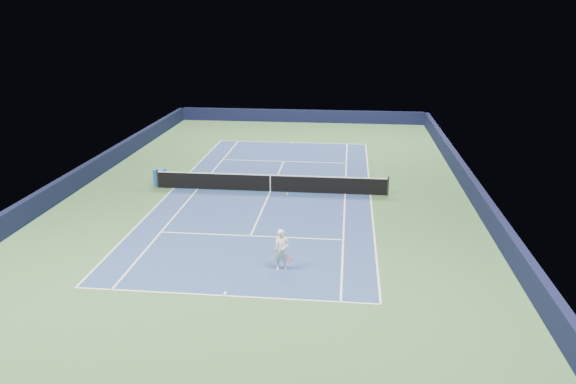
# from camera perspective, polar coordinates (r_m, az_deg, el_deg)

# --- Properties ---
(ground) EXTENTS (40.00, 40.00, 0.00)m
(ground) POSITION_cam_1_polar(r_m,az_deg,el_deg) (31.02, -1.80, 0.05)
(ground) COLOR #375C32
(ground) RESTS_ON ground
(wall_far) EXTENTS (22.00, 0.35, 1.10)m
(wall_far) POSITION_cam_1_polar(r_m,az_deg,el_deg) (50.02, 1.37, 7.72)
(wall_far) COLOR black
(wall_far) RESTS_ON ground
(wall_right) EXTENTS (0.35, 40.00, 1.10)m
(wall_right) POSITION_cam_1_polar(r_m,az_deg,el_deg) (31.29, 18.23, 0.33)
(wall_right) COLOR black
(wall_right) RESTS_ON ground
(wall_left) EXTENTS (0.35, 40.00, 1.10)m
(wall_left) POSITION_cam_1_polar(r_m,az_deg,el_deg) (34.05, -20.17, 1.55)
(wall_left) COLOR black
(wall_left) RESTS_ON ground
(court_surface) EXTENTS (10.97, 23.77, 0.01)m
(court_surface) POSITION_cam_1_polar(r_m,az_deg,el_deg) (31.02, -1.80, 0.06)
(court_surface) COLOR navy
(court_surface) RESTS_ON ground
(baseline_far) EXTENTS (10.97, 0.08, 0.00)m
(baseline_far) POSITION_cam_1_polar(r_m,az_deg,el_deg) (42.39, 0.43, 5.06)
(baseline_far) COLOR white
(baseline_far) RESTS_ON ground
(baseline_near) EXTENTS (10.97, 0.08, 0.00)m
(baseline_near) POSITION_cam_1_polar(r_m,az_deg,el_deg) (20.25, -6.54, -10.42)
(baseline_near) COLOR white
(baseline_near) RESTS_ON ground
(sideline_doubles_right) EXTENTS (0.08, 23.77, 0.00)m
(sideline_doubles_right) POSITION_cam_1_polar(r_m,az_deg,el_deg) (30.76, 8.37, -0.28)
(sideline_doubles_right) COLOR white
(sideline_doubles_right) RESTS_ON ground
(sideline_doubles_left) EXTENTS (0.08, 23.77, 0.00)m
(sideline_doubles_left) POSITION_cam_1_polar(r_m,az_deg,el_deg) (32.22, -11.51, 0.40)
(sideline_doubles_left) COLOR white
(sideline_doubles_left) RESTS_ON ground
(sideline_singles_right) EXTENTS (0.08, 23.77, 0.00)m
(sideline_singles_right) POSITION_cam_1_polar(r_m,az_deg,el_deg) (30.74, 5.82, -0.19)
(sideline_singles_right) COLOR white
(sideline_singles_right) RESTS_ON ground
(sideline_singles_left) EXTENTS (0.08, 23.77, 0.00)m
(sideline_singles_left) POSITION_cam_1_polar(r_m,az_deg,el_deg) (31.83, -9.16, 0.32)
(sideline_singles_left) COLOR white
(sideline_singles_left) RESTS_ON ground
(service_line_far) EXTENTS (8.23, 0.08, 0.00)m
(service_line_far) POSITION_cam_1_polar(r_m,az_deg,el_deg) (37.10, -0.43, 3.14)
(service_line_far) COLOR white
(service_line_far) RESTS_ON ground
(service_line_near) EXTENTS (8.23, 0.08, 0.00)m
(service_line_near) POSITION_cam_1_polar(r_m,az_deg,el_deg) (25.09, -3.83, -4.47)
(service_line_near) COLOR white
(service_line_near) RESTS_ON ground
(center_service_line) EXTENTS (0.08, 12.80, 0.00)m
(center_service_line) POSITION_cam_1_polar(r_m,az_deg,el_deg) (31.02, -1.80, 0.07)
(center_service_line) COLOR white
(center_service_line) RESTS_ON ground
(center_mark_far) EXTENTS (0.08, 0.30, 0.00)m
(center_mark_far) POSITION_cam_1_polar(r_m,az_deg,el_deg) (42.24, 0.41, 5.01)
(center_mark_far) COLOR white
(center_mark_far) RESTS_ON ground
(center_mark_near) EXTENTS (0.08, 0.30, 0.00)m
(center_mark_near) POSITION_cam_1_polar(r_m,az_deg,el_deg) (20.37, -6.45, -10.22)
(center_mark_near) COLOR white
(center_mark_near) RESTS_ON ground
(tennis_net) EXTENTS (12.90, 0.10, 1.07)m
(tennis_net) POSITION_cam_1_polar(r_m,az_deg,el_deg) (30.87, -1.81, 0.94)
(tennis_net) COLOR black
(tennis_net) RESTS_ON ground
(sponsor_cube) EXTENTS (0.66, 0.62, 0.97)m
(sponsor_cube) POSITION_cam_1_polar(r_m,az_deg,el_deg) (32.71, -12.88, 1.44)
(sponsor_cube) COLOR #1D58B2
(sponsor_cube) RESTS_ON ground
(tennis_player) EXTENTS (0.81, 1.31, 2.80)m
(tennis_player) POSITION_cam_1_polar(r_m,az_deg,el_deg) (21.65, -0.64, -5.91)
(tennis_player) COLOR white
(tennis_player) RESTS_ON ground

